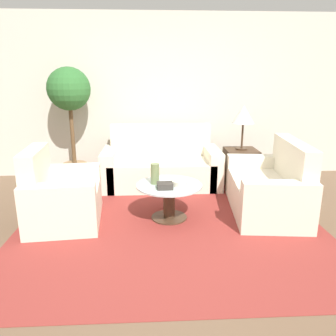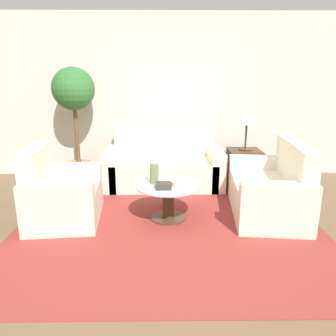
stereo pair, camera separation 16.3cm
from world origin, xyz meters
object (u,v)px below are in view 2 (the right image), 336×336
(bowl, at_px, (178,183))
(armchair, at_px, (59,197))
(sofa_main, at_px, (164,166))
(coffee_table, at_px, (168,197))
(table_lamp, at_px, (247,116))
(potted_plant, at_px, (74,102))
(book_stack, at_px, (163,186))
(loveseat, at_px, (273,191))
(vase, at_px, (154,174))

(bowl, bearing_deg, armchair, -179.90)
(sofa_main, xyz_separation_m, coffee_table, (0.05, -1.29, -0.01))
(armchair, relative_size, table_lamp, 1.55)
(potted_plant, height_order, book_stack, potted_plant)
(loveseat, relative_size, potted_plant, 0.82)
(loveseat, bearing_deg, bowl, -75.60)
(sofa_main, bearing_deg, loveseat, -40.62)
(sofa_main, xyz_separation_m, book_stack, (-0.01, -1.43, 0.17))
(potted_plant, height_order, bowl, potted_plant)
(loveseat, bearing_deg, sofa_main, -124.77)
(armchair, xyz_separation_m, loveseat, (2.53, 0.18, 0.00))
(coffee_table, distance_m, table_lamp, 1.87)
(loveseat, height_order, potted_plant, potted_plant)
(bowl, bearing_deg, potted_plant, 135.78)
(bowl, bearing_deg, table_lamp, 49.57)
(sofa_main, bearing_deg, book_stack, -90.33)
(sofa_main, height_order, vase, sofa_main)
(vase, bearing_deg, potted_plant, 131.27)
(table_lamp, bearing_deg, book_stack, -132.16)
(sofa_main, relative_size, potted_plant, 0.99)
(coffee_table, relative_size, bowl, 3.91)
(armchair, bearing_deg, loveseat, -91.12)
(table_lamp, distance_m, bowl, 1.74)
(bowl, bearing_deg, book_stack, -145.85)
(loveseat, distance_m, vase, 1.46)
(sofa_main, distance_m, bowl, 1.33)
(coffee_table, distance_m, potted_plant, 2.25)
(sofa_main, distance_m, vase, 1.28)
(armchair, xyz_separation_m, potted_plant, (-0.14, 1.48, 0.98))
(armchair, height_order, table_lamp, table_lamp)
(potted_plant, distance_m, bowl, 2.27)
(sofa_main, bearing_deg, bowl, -82.86)
(armchair, bearing_deg, book_stack, -100.53)
(coffee_table, relative_size, table_lamp, 1.16)
(loveseat, height_order, book_stack, loveseat)
(table_lamp, xyz_separation_m, book_stack, (-1.23, -1.36, -0.61))
(loveseat, bearing_deg, coffee_table, -77.34)
(armchair, xyz_separation_m, coffee_table, (1.26, 0.02, -0.01))
(bowl, bearing_deg, vase, 167.34)
(potted_plant, height_order, vase, potted_plant)
(sofa_main, xyz_separation_m, potted_plant, (-1.35, 0.17, 0.97))
(table_lamp, bearing_deg, vase, -138.51)
(bowl, bearing_deg, coffee_table, 169.00)
(armchair, height_order, potted_plant, potted_plant)
(armchair, xyz_separation_m, book_stack, (1.20, -0.11, 0.17))
(vase, bearing_deg, loveseat, 4.47)
(armchair, height_order, vase, armchair)
(vase, height_order, bowl, vase)
(loveseat, bearing_deg, book_stack, -71.82)
(loveseat, relative_size, bowl, 7.41)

